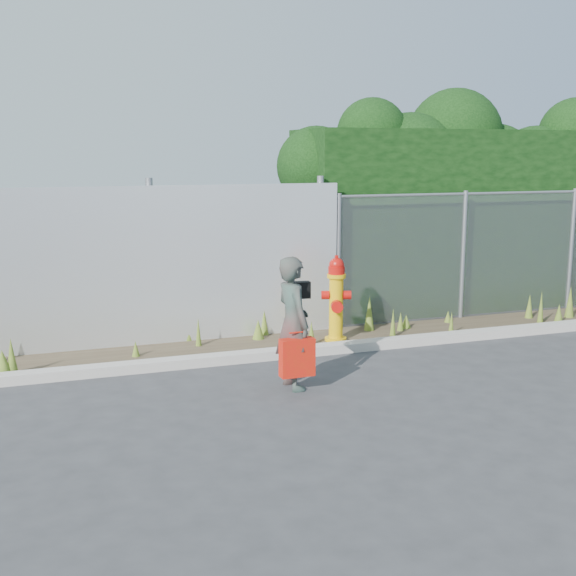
{
  "coord_description": "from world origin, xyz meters",
  "views": [
    {
      "loc": [
        -3.15,
        -6.81,
        2.64
      ],
      "look_at": [
        -0.3,
        1.4,
        1.0
      ],
      "focal_mm": 45.0,
      "sensor_mm": 36.0,
      "label": 1
    }
  ],
  "objects": [
    {
      "name": "ground",
      "position": [
        0.0,
        0.0,
        0.0
      ],
      "size": [
        80.0,
        80.0,
        0.0
      ],
      "primitive_type": "plane",
      "color": "#333335",
      "rests_on": "ground"
    },
    {
      "name": "woman",
      "position": [
        -0.52,
        0.61,
        0.75
      ],
      "size": [
        0.42,
        0.59,
        1.51
      ],
      "primitive_type": "imported",
      "rotation": [
        0.0,
        0.0,
        1.68
      ],
      "color": "#0F6355",
      "rests_on": "ground"
    },
    {
      "name": "fire_hydrant",
      "position": [
        0.73,
        2.29,
        0.6
      ],
      "size": [
        0.41,
        0.37,
        1.24
      ],
      "rotation": [
        0.0,
        0.0,
        -0.32
      ],
      "color": "#E1AC0B",
      "rests_on": "ground"
    },
    {
      "name": "red_tote_bag",
      "position": [
        -0.53,
        0.42,
        0.41
      ],
      "size": [
        0.39,
        0.14,
        0.51
      ],
      "rotation": [
        0.0,
        0.0,
        0.02
      ],
      "color": "red"
    },
    {
      "name": "chainlink_fence",
      "position": [
        4.25,
        3.0,
        1.03
      ],
      "size": [
        6.5,
        0.07,
        2.05
      ],
      "color": "gray",
      "rests_on": "ground"
    },
    {
      "name": "curb",
      "position": [
        0.0,
        1.8,
        0.06
      ],
      "size": [
        16.0,
        0.22,
        0.12
      ],
      "primitive_type": "cube",
      "color": "#A7A097",
      "rests_on": "ground"
    },
    {
      "name": "corrugated_fence",
      "position": [
        -3.25,
        3.01,
        1.1
      ],
      "size": [
        8.5,
        0.21,
        2.3
      ],
      "color": "silver",
      "rests_on": "ground"
    },
    {
      "name": "hedge",
      "position": [
        4.47,
        4.03,
        1.98
      ],
      "size": [
        7.73,
        2.07,
        3.72
      ],
      "color": "black",
      "rests_on": "ground"
    },
    {
      "name": "weed_strip",
      "position": [
        -0.46,
        2.42,
        0.11
      ],
      "size": [
        16.0,
        1.25,
        0.54
      ],
      "color": "#413425",
      "rests_on": "ground"
    },
    {
      "name": "black_shoulder_bag",
      "position": [
        -0.41,
        0.71,
        1.11
      ],
      "size": [
        0.25,
        0.11,
        0.19
      ],
      "rotation": [
        0.0,
        0.0,
        -0.12
      ],
      "color": "black"
    }
  ]
}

